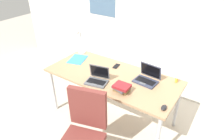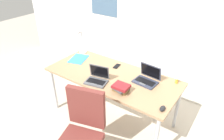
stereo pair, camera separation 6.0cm
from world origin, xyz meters
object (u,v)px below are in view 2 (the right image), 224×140
(laptop_near_mouse, at_px, (147,79))
(pill_bottle, at_px, (177,80))
(laptop_front_left, at_px, (97,79))
(office_chair, at_px, (82,140))
(computer_mouse, at_px, (163,108))
(cell_phone, at_px, (117,66))
(book_stack, at_px, (121,88))
(paper_folder_back_left, at_px, (78,59))
(desk_lamp, at_px, (81,42))

(laptop_near_mouse, xyz_separation_m, pill_bottle, (0.32, 0.19, -0.00))
(laptop_front_left, bearing_deg, laptop_near_mouse, 35.03)
(office_chair, bearing_deg, computer_mouse, 42.43)
(office_chair, bearing_deg, cell_phone, 103.93)
(book_stack, bearing_deg, cell_phone, 128.44)
(laptop_front_left, relative_size, paper_folder_back_left, 0.99)
(desk_lamp, xyz_separation_m, computer_mouse, (1.63, -0.53, -0.18))
(laptop_front_left, relative_size, laptop_near_mouse, 1.01)
(desk_lamp, bearing_deg, paper_folder_back_left, -60.57)
(cell_phone, distance_m, pill_bottle, 0.86)
(desk_lamp, relative_size, office_chair, 0.41)
(laptop_near_mouse, bearing_deg, book_stack, -113.53)
(computer_mouse, height_order, book_stack, book_stack)
(desk_lamp, bearing_deg, pill_bottle, 1.40)
(computer_mouse, bearing_deg, laptop_near_mouse, 133.06)
(desk_lamp, xyz_separation_m, pill_bottle, (1.57, 0.04, -0.16))
(computer_mouse, xyz_separation_m, office_chair, (-0.64, -0.59, -0.36))
(computer_mouse, height_order, pill_bottle, pill_bottle)
(laptop_front_left, height_order, book_stack, laptop_front_left)
(pill_bottle, bearing_deg, office_chair, -116.79)
(laptop_front_left, height_order, office_chair, office_chair)
(computer_mouse, xyz_separation_m, cell_phone, (-0.91, 0.49, -0.01))
(laptop_near_mouse, height_order, cell_phone, laptop_near_mouse)
(cell_phone, height_order, book_stack, book_stack)
(computer_mouse, bearing_deg, book_stack, 176.24)
(office_chair, bearing_deg, book_stack, 80.18)
(laptop_front_left, height_order, cell_phone, laptop_front_left)
(laptop_front_left, xyz_separation_m, cell_phone, (-0.01, 0.47, -0.04))
(desk_lamp, distance_m, laptop_near_mouse, 1.27)
(laptop_near_mouse, height_order, computer_mouse, laptop_near_mouse)
(computer_mouse, distance_m, book_stack, 0.54)
(laptop_near_mouse, height_order, book_stack, laptop_near_mouse)
(paper_folder_back_left, bearing_deg, cell_phone, 13.38)
(cell_phone, relative_size, office_chair, 0.14)
(laptop_near_mouse, xyz_separation_m, cell_phone, (-0.53, 0.11, -0.04))
(cell_phone, relative_size, book_stack, 0.63)
(laptop_front_left, bearing_deg, computer_mouse, -1.44)
(desk_lamp, relative_size, book_stack, 1.86)
(laptop_front_left, relative_size, cell_phone, 2.25)
(laptop_front_left, bearing_deg, office_chair, -67.35)
(paper_folder_back_left, bearing_deg, pill_bottle, 8.79)
(laptop_near_mouse, distance_m, cell_phone, 0.54)
(laptop_front_left, bearing_deg, desk_lamp, 145.11)
(pill_bottle, relative_size, book_stack, 0.37)
(paper_folder_back_left, height_order, office_chair, office_chair)
(desk_lamp, distance_m, office_chair, 1.59)
(laptop_near_mouse, relative_size, book_stack, 1.41)
(laptop_near_mouse, bearing_deg, office_chair, -105.17)
(computer_mouse, bearing_deg, desk_lamp, 160.46)
(book_stack, distance_m, paper_folder_back_left, 1.04)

